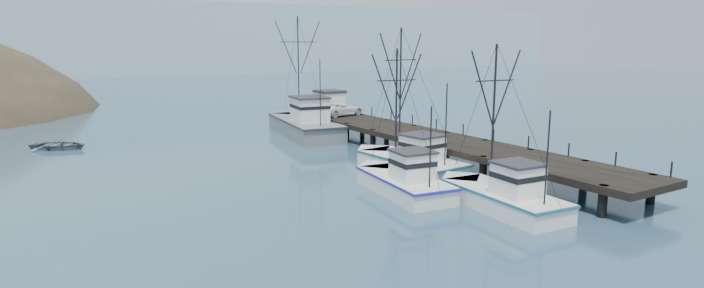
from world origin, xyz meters
The scene contains 10 objects.
ground centered at (0.00, 0.00, 0.00)m, with size 400.00×400.00×0.00m, color #2B4960.
pier centered at (14.00, 16.00, 1.69)m, with size 6.00×44.00×2.00m.
distant_ridge centered at (10.00, 170.00, 0.00)m, with size 360.00×40.00×26.00m, color #9EB2C6.
trawler_near centered at (7.45, 0.52, 0.82)m, with size 4.15×10.52×10.73m.
trawler_mid centered at (4.38, 6.88, 0.82)m, with size 4.58×10.44×10.40m.
trawler_far centered at (8.77, 11.87, 0.82)m, with size 4.63×11.84×11.99m.
work_vessel centered at (9.54, 32.43, 1.23)m, with size 7.07×16.63×13.70m.
pier_shed centered at (13.87, 34.00, 3.42)m, with size 3.00×3.20×2.80m.
pickup_truck centered at (14.04, 31.66, 2.79)m, with size 2.63×5.70×1.58m, color white.
motorboat centered at (-15.05, 37.62, 0.00)m, with size 3.84×5.37×1.11m, color slate.
Camera 1 is at (-18.33, -23.24, 10.50)m, focal length 28.00 mm.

